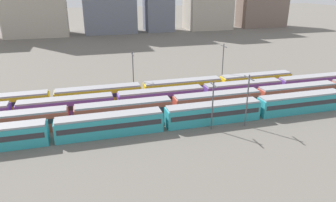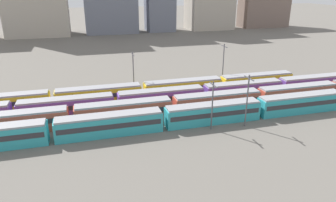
% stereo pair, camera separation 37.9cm
% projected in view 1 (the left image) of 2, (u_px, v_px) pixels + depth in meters
% --- Properties ---
extents(ground_plane, '(600.00, 600.00, 0.00)m').
position_uv_depth(ground_plane, '(15.00, 127.00, 56.58)').
color(ground_plane, '#666059').
extents(train_track_0, '(112.50, 3.06, 3.75)m').
position_uv_depth(train_track_0, '(258.00, 107.00, 60.31)').
color(train_track_0, teal).
rests_on(train_track_0, ground_plane).
extents(train_track_1, '(112.50, 3.06, 3.75)m').
position_uv_depth(train_track_1, '(258.00, 97.00, 65.79)').
color(train_track_1, '#BC4C38').
rests_on(train_track_1, ground_plane).
extents(train_track_2, '(93.60, 3.06, 3.75)m').
position_uv_depth(train_track_2, '(161.00, 98.00, 65.40)').
color(train_track_2, '#6B429E').
rests_on(train_track_2, ground_plane).
extents(train_track_3, '(74.70, 3.06, 3.75)m').
position_uv_depth(train_track_3, '(142.00, 91.00, 69.32)').
color(train_track_3, yellow).
rests_on(train_track_3, ground_plane).
extents(catenary_pole_0, '(0.24, 3.20, 9.63)m').
position_uv_depth(catenary_pole_0, '(247.00, 98.00, 55.15)').
color(catenary_pole_0, '#4C4C51').
rests_on(catenary_pole_0, ground_plane).
extents(catenary_pole_1, '(0.24, 3.20, 10.90)m').
position_uv_depth(catenary_pole_1, '(223.00, 64.00, 75.80)').
color(catenary_pole_1, '#4C4C51').
rests_on(catenary_pole_1, ground_plane).
extents(catenary_pole_2, '(0.24, 3.20, 8.87)m').
position_uv_depth(catenary_pole_2, '(213.00, 103.00, 53.95)').
color(catenary_pole_2, '#4C4C51').
rests_on(catenary_pole_2, ground_plane).
extents(catenary_pole_3, '(0.24, 3.20, 10.19)m').
position_uv_depth(catenary_pole_3, '(133.00, 72.00, 70.53)').
color(catenary_pole_3, '#4C4C51').
rests_on(catenary_pole_3, ground_plane).
extents(distant_building_5, '(27.51, 12.67, 26.80)m').
position_uv_depth(distant_building_5, '(263.00, 3.00, 181.26)').
color(distant_building_5, '#7A665B').
rests_on(distant_building_5, ground_plane).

